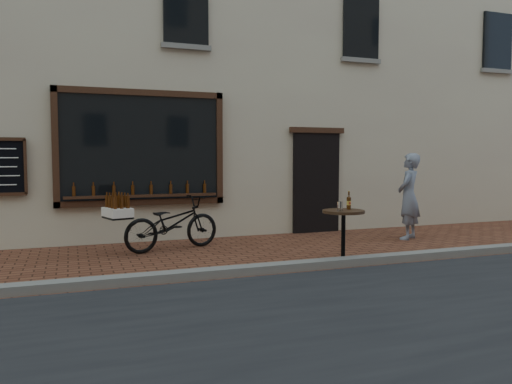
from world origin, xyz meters
name	(u,v)px	position (x,y,z in m)	size (l,w,h in m)	color
ground	(309,272)	(0.00, 0.00, 0.00)	(90.00, 90.00, 0.00)	#5B2E1D
kerb	(303,265)	(0.00, 0.20, 0.06)	(90.00, 0.25, 0.12)	slate
shop_building	(198,29)	(0.00, 6.50, 5.00)	(28.00, 6.20, 10.00)	beige
cargo_bicycle	(170,223)	(-1.55, 2.43, 0.49)	(2.19, 1.15, 1.03)	black
bistro_table	(344,225)	(0.78, 0.35, 0.60)	(0.66, 0.66, 1.13)	black
pedestrian	(409,196)	(3.22, 1.94, 0.87)	(0.64, 0.42, 1.75)	slate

